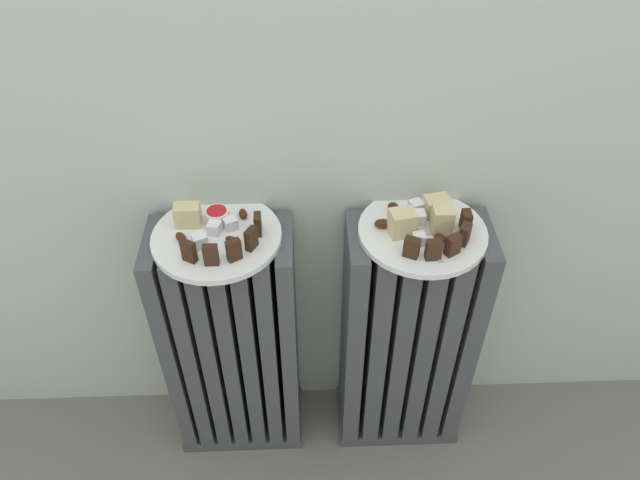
# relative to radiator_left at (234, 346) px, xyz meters

# --- Properties ---
(radiator_left) EXTENTS (0.29, 0.16, 0.63)m
(radiator_left) POSITION_rel_radiator_left_xyz_m (0.00, 0.00, 0.00)
(radiator_left) COLOR #47474C
(radiator_left) RESTS_ON ground_plane
(radiator_right) EXTENTS (0.29, 0.16, 0.63)m
(radiator_right) POSITION_rel_radiator_left_xyz_m (0.38, 0.00, 0.00)
(radiator_right) COLOR #47474C
(radiator_right) RESTS_ON ground_plane
(plate_left) EXTENTS (0.24, 0.24, 0.01)m
(plate_left) POSITION_rel_radiator_left_xyz_m (0.00, 0.00, 0.32)
(plate_left) COLOR white
(plate_left) RESTS_ON radiator_left
(plate_right) EXTENTS (0.24, 0.24, 0.01)m
(plate_right) POSITION_rel_radiator_left_xyz_m (0.38, 0.00, 0.32)
(plate_right) COLOR white
(plate_right) RESTS_ON radiator_right
(dark_cake_slice_left_0) EXTENTS (0.03, 0.02, 0.04)m
(dark_cake_slice_left_0) POSITION_rel_radiator_left_xyz_m (-0.04, -0.07, 0.35)
(dark_cake_slice_left_0) COLOR #382114
(dark_cake_slice_left_0) RESTS_ON plate_left
(dark_cake_slice_left_1) EXTENTS (0.03, 0.01, 0.04)m
(dark_cake_slice_left_1) POSITION_rel_radiator_left_xyz_m (-0.00, -0.08, 0.35)
(dark_cake_slice_left_1) COLOR #382114
(dark_cake_slice_left_1) RESTS_ON plate_left
(dark_cake_slice_left_2) EXTENTS (0.03, 0.02, 0.04)m
(dark_cake_slice_left_2) POSITION_rel_radiator_left_xyz_m (0.04, -0.07, 0.35)
(dark_cake_slice_left_2) COLOR #382114
(dark_cake_slice_left_2) RESTS_ON plate_left
(dark_cake_slice_left_3) EXTENTS (0.02, 0.03, 0.04)m
(dark_cake_slice_left_3) POSITION_rel_radiator_left_xyz_m (0.07, -0.04, 0.35)
(dark_cake_slice_left_3) COLOR #382114
(dark_cake_slice_left_3) RESTS_ON plate_left
(dark_cake_slice_left_4) EXTENTS (0.01, 0.03, 0.04)m
(dark_cake_slice_left_4) POSITION_rel_radiator_left_xyz_m (0.08, 0.00, 0.35)
(dark_cake_slice_left_4) COLOR #382114
(dark_cake_slice_left_4) RESTS_ON plate_left
(marble_cake_slice_left_0) EXTENTS (0.05, 0.03, 0.04)m
(marble_cake_slice_left_0) POSITION_rel_radiator_left_xyz_m (-0.05, 0.03, 0.35)
(marble_cake_slice_left_0) COLOR beige
(marble_cake_slice_left_0) RESTS_ON plate_left
(turkish_delight_left_0) EXTENTS (0.03, 0.03, 0.03)m
(turkish_delight_left_0) POSITION_rel_radiator_left_xyz_m (-0.03, -0.03, 0.34)
(turkish_delight_left_0) COLOR white
(turkish_delight_left_0) RESTS_ON plate_left
(turkish_delight_left_1) EXTENTS (0.03, 0.03, 0.02)m
(turkish_delight_left_1) POSITION_rel_radiator_left_xyz_m (-0.00, 0.00, 0.34)
(turkish_delight_left_1) COLOR white
(turkish_delight_left_1) RESTS_ON plate_left
(turkish_delight_left_2) EXTENTS (0.03, 0.03, 0.02)m
(turkish_delight_left_2) POSITION_rel_radiator_left_xyz_m (0.03, 0.02, 0.34)
(turkish_delight_left_2) COLOR white
(turkish_delight_left_2) RESTS_ON plate_left
(medjool_date_left_0) EXTENTS (0.03, 0.03, 0.02)m
(medjool_date_left_0) POSITION_rel_radiator_left_xyz_m (0.03, -0.03, 0.34)
(medjool_date_left_0) COLOR #3D1E0F
(medjool_date_left_0) RESTS_ON plate_left
(medjool_date_left_1) EXTENTS (0.02, 0.03, 0.02)m
(medjool_date_left_1) POSITION_rel_radiator_left_xyz_m (0.05, 0.05, 0.34)
(medjool_date_left_1) COLOR #3D1E0F
(medjool_date_left_1) RESTS_ON plate_left
(medjool_date_left_2) EXTENTS (0.03, 0.03, 0.02)m
(medjool_date_left_2) POSITION_rel_radiator_left_xyz_m (-0.06, -0.01, 0.34)
(medjool_date_left_2) COLOR #3D1E0F
(medjool_date_left_2) RESTS_ON plate_left
(jam_bowl_left) EXTENTS (0.05, 0.05, 0.03)m
(jam_bowl_left) POSITION_rel_radiator_left_xyz_m (-0.00, 0.04, 0.34)
(jam_bowl_left) COLOR white
(jam_bowl_left) RESTS_ON plate_left
(dark_cake_slice_right_0) EXTENTS (0.03, 0.03, 0.04)m
(dark_cake_slice_right_0) POSITION_rel_radiator_left_xyz_m (0.35, -0.07, 0.35)
(dark_cake_slice_right_0) COLOR #382114
(dark_cake_slice_right_0) RESTS_ON plate_right
(dark_cake_slice_right_1) EXTENTS (0.03, 0.02, 0.04)m
(dark_cake_slice_right_1) POSITION_rel_radiator_left_xyz_m (0.39, -0.08, 0.35)
(dark_cake_slice_right_1) COLOR #382114
(dark_cake_slice_right_1) RESTS_ON plate_right
(dark_cake_slice_right_2) EXTENTS (0.03, 0.03, 0.04)m
(dark_cake_slice_right_2) POSITION_rel_radiator_left_xyz_m (0.42, -0.07, 0.35)
(dark_cake_slice_right_2) COLOR #382114
(dark_cake_slice_right_2) RESTS_ON plate_right
(dark_cake_slice_right_3) EXTENTS (0.03, 0.03, 0.04)m
(dark_cake_slice_right_3) POSITION_rel_radiator_left_xyz_m (0.45, -0.04, 0.35)
(dark_cake_slice_right_3) COLOR #382114
(dark_cake_slice_right_3) RESTS_ON plate_right
(dark_cake_slice_right_4) EXTENTS (0.02, 0.03, 0.04)m
(dark_cake_slice_right_4) POSITION_rel_radiator_left_xyz_m (0.46, -0.00, 0.35)
(dark_cake_slice_right_4) COLOR #382114
(dark_cake_slice_right_4) RESTS_ON plate_right
(marble_cake_slice_right_0) EXTENTS (0.05, 0.05, 0.05)m
(marble_cake_slice_right_0) POSITION_rel_radiator_left_xyz_m (0.34, -0.01, 0.35)
(marble_cake_slice_right_0) COLOR beige
(marble_cake_slice_right_0) RESTS_ON plate_right
(marble_cake_slice_right_1) EXTENTS (0.05, 0.04, 0.04)m
(marble_cake_slice_right_1) POSITION_rel_radiator_left_xyz_m (0.41, 0.05, 0.35)
(marble_cake_slice_right_1) COLOR beige
(marble_cake_slice_right_1) RESTS_ON plate_right
(marble_cake_slice_right_2) EXTENTS (0.04, 0.04, 0.05)m
(marble_cake_slice_right_2) POSITION_rel_radiator_left_xyz_m (0.41, -0.00, 0.36)
(marble_cake_slice_right_2) COLOR beige
(marble_cake_slice_right_2) RESTS_ON plate_right
(turkish_delight_right_0) EXTENTS (0.03, 0.03, 0.02)m
(turkish_delight_right_0) POSITION_rel_radiator_left_xyz_m (0.38, 0.02, 0.34)
(turkish_delight_right_0) COLOR white
(turkish_delight_right_0) RESTS_ON plate_right
(turkish_delight_right_1) EXTENTS (0.03, 0.03, 0.02)m
(turkish_delight_right_1) POSITION_rel_radiator_left_xyz_m (0.38, 0.05, 0.34)
(turkish_delight_right_1) COLOR white
(turkish_delight_right_1) RESTS_ON plate_right
(turkish_delight_right_2) EXTENTS (0.02, 0.02, 0.02)m
(turkish_delight_right_2) POSITION_rel_radiator_left_xyz_m (0.37, -0.04, 0.34)
(turkish_delight_right_2) COLOR white
(turkish_delight_right_2) RESTS_ON plate_right
(medjool_date_right_0) EXTENTS (0.03, 0.03, 0.02)m
(medjool_date_right_0) POSITION_rel_radiator_left_xyz_m (0.33, 0.06, 0.34)
(medjool_date_right_0) COLOR #3D1E0F
(medjool_date_right_0) RESTS_ON plate_right
(medjool_date_right_1) EXTENTS (0.03, 0.02, 0.02)m
(medjool_date_right_1) POSITION_rel_radiator_left_xyz_m (0.31, 0.01, 0.34)
(medjool_date_right_1) COLOR #3D1E0F
(medjool_date_right_1) RESTS_ON plate_right
(medjool_date_right_2) EXTENTS (0.03, 0.03, 0.01)m
(medjool_date_right_2) POSITION_rel_radiator_left_xyz_m (0.41, -0.03, 0.34)
(medjool_date_right_2) COLOR #3D1E0F
(medjool_date_right_2) RESTS_ON plate_right
(fork) EXTENTS (0.03, 0.10, 0.00)m
(fork) POSITION_rel_radiator_left_xyz_m (0.39, -0.03, 0.33)
(fork) COLOR #B7B7BC
(fork) RESTS_ON plate_right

